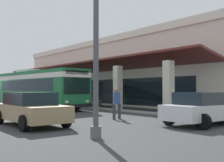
# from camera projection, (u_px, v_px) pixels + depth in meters

# --- Properties ---
(ground) EXTENTS (120.00, 120.00, 0.00)m
(ground) POSITION_uv_depth(u_px,v_px,m) (73.00, 104.00, 31.05)
(ground) COLOR #38383A
(curb_strip) EXTENTS (36.92, 0.50, 0.12)m
(curb_strip) POSITION_uv_depth(u_px,v_px,m) (62.00, 105.00, 27.48)
(curb_strip) COLOR #9E998E
(curb_strip) RESTS_ON ground
(plaza_building) EXTENTS (31.07, 15.34, 6.93)m
(plaza_building) POSITION_uv_depth(u_px,v_px,m) (133.00, 74.00, 33.63)
(plaza_building) COLOR beige
(plaza_building) RESTS_ON ground
(transit_bus) EXTENTS (11.36, 3.34, 3.34)m
(transit_bus) POSITION_uv_depth(u_px,v_px,m) (39.00, 87.00, 23.68)
(transit_bus) COLOR #196638
(transit_bus) RESTS_ON ground
(parked_sedan_tan) EXTENTS (4.41, 2.04, 1.47)m
(parked_sedan_tan) POSITION_uv_depth(u_px,v_px,m) (31.00, 109.00, 12.25)
(parked_sedan_tan) COLOR #9E845B
(parked_sedan_tan) RESTS_ON ground
(parked_sedan_white) EXTENTS (2.58, 4.48, 1.47)m
(parked_sedan_white) POSITION_uv_depth(u_px,v_px,m) (206.00, 108.00, 12.55)
(parked_sedan_white) COLOR silver
(parked_sedan_white) RESTS_ON ground
(pedestrian) EXTENTS (0.59, 0.54, 1.69)m
(pedestrian) POSITION_uv_depth(u_px,v_px,m) (117.00, 102.00, 14.88)
(pedestrian) COLOR #38383D
(pedestrian) RESTS_ON ground
(potted_palm) EXTENTS (1.87, 2.08, 2.50)m
(potted_palm) POSITION_uv_depth(u_px,v_px,m) (94.00, 101.00, 25.27)
(potted_palm) COLOR #4C4742
(potted_palm) RESTS_ON ground
(lot_light_pole) EXTENTS (0.60, 0.60, 6.96)m
(lot_light_pole) POSITION_uv_depth(u_px,v_px,m) (96.00, 24.00, 9.14)
(lot_light_pole) COLOR #59595B
(lot_light_pole) RESTS_ON ground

